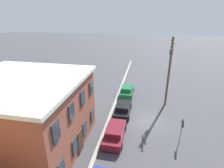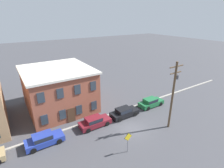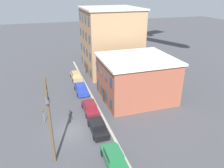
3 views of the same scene
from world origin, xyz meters
name	(u,v)px [view 2 (image 2 of 3)]	position (x,y,z in m)	size (l,w,h in m)	color
ground_plane	(131,129)	(0.00, 0.00, 0.00)	(200.00, 200.00, 0.00)	#424247
kerb_strip	(113,114)	(0.00, 4.50, 0.08)	(56.00, 0.36, 0.16)	#9E998E
apartment_midblock	(59,88)	(-6.18, 11.24, 3.37)	(10.20, 10.99, 6.71)	brown
car_blue	(44,139)	(-10.63, 3.17, 0.75)	(4.40, 1.92, 1.43)	#233899
car_maroon	(95,121)	(-3.89, 3.21, 0.75)	(4.40, 1.92, 1.43)	maroon
car_black	(124,112)	(1.05, 3.06, 0.75)	(4.40, 1.92, 1.43)	black
car_green	(151,102)	(6.80, 3.25, 0.75)	(4.40, 1.92, 1.43)	#1E6638
caution_sign	(128,139)	(-3.05, -3.18, 1.72)	(1.05, 0.08, 2.57)	slate
utility_pole	(173,92)	(4.70, -2.41, 5.19)	(2.40, 0.44, 9.23)	brown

